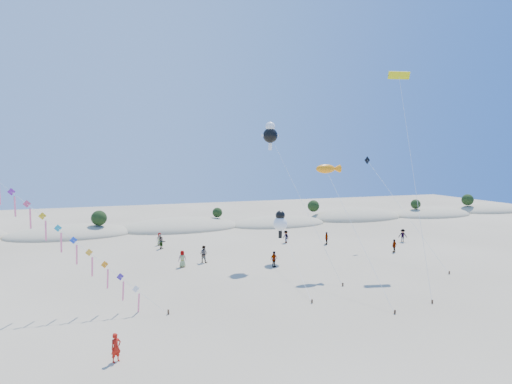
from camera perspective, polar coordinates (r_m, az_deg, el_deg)
name	(u,v)px	position (r m, az deg, el deg)	size (l,w,h in m)	color
ground	(305,354)	(26.64, 6.61, -20.69)	(160.00, 160.00, 0.00)	gray
dune_ridge	(187,227)	(68.69, -9.13, -4.68)	(145.30, 11.49, 5.57)	tan
fish_kite	(328,169)	(42.71, 9.62, 3.03)	(2.59, 12.79, 10.63)	#3F2D1E
cartoon_kite_low	(280,222)	(46.24, 3.26, -4.02)	(3.45, 13.84, 5.57)	#3F2D1E
cartoon_kite_high	(270,134)	(47.02, 1.93, 7.74)	(3.49, 12.47, 15.14)	#3F2D1E
parafoil_kite	(399,78)	(49.96, 18.57, 14.17)	(7.72, 13.91, 20.55)	#3F2D1E
dark_kite	(386,187)	(52.59, 16.99, 0.68)	(0.99, 14.33, 11.39)	#3F2D1E
flyer_foreground	(116,348)	(26.50, -18.18, -19.11)	(0.60, 0.39, 1.64)	#A9160D
beachgoers	(270,244)	(51.74, 1.85, -6.98)	(32.12, 15.55, 1.85)	slate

